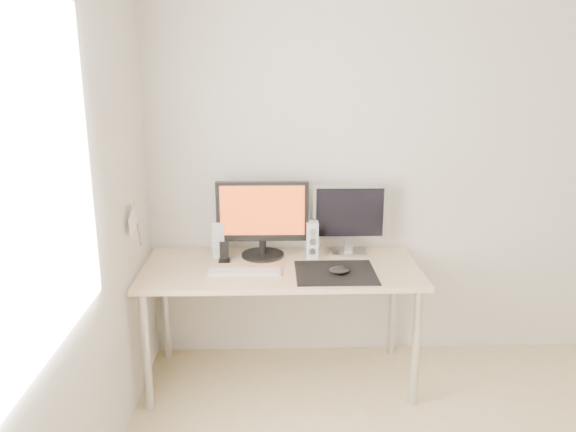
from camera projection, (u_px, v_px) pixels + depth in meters
name	position (u px, v px, depth m)	size (l,w,h in m)	color
wall_back	(428.00, 166.00, 3.50)	(3.50, 3.50, 0.00)	beige
wall_left	(28.00, 267.00, 1.76)	(3.50, 3.50, 0.00)	beige
window_pane	(22.00, 189.00, 1.70)	(1.30, 1.30, 0.00)	white
mousepad	(335.00, 273.00, 3.15)	(0.45, 0.40, 0.00)	black
mouse	(340.00, 271.00, 3.12)	(0.12, 0.07, 0.04)	black
desk	(281.00, 279.00, 3.28)	(1.60, 0.70, 0.73)	#D1B587
main_monitor	(262.00, 216.00, 3.35)	(0.55, 0.26, 0.47)	black
second_monitor	(349.00, 216.00, 3.42)	(0.45, 0.16, 0.43)	#B0B0B2
speaker_left	(219.00, 239.00, 3.39)	(0.07, 0.09, 0.22)	silver
speaker_right	(312.00, 240.00, 3.38)	(0.07, 0.09, 0.22)	white
keyboard	(245.00, 272.00, 3.14)	(0.42, 0.13, 0.02)	silver
phone_dock	(224.00, 256.00, 3.32)	(0.07, 0.06, 0.12)	black
pennant	(134.00, 221.00, 3.01)	(0.01, 0.23, 0.29)	#A57F54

